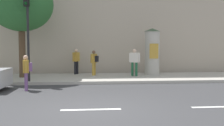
# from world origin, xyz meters

# --- Properties ---
(ground_plane) EXTENTS (80.00, 80.00, 0.00)m
(ground_plane) POSITION_xyz_m (0.00, 0.00, 0.00)
(ground_plane) COLOR #38383A
(sidewalk_curb) EXTENTS (36.00, 4.00, 0.15)m
(sidewalk_curb) POSITION_xyz_m (0.00, 7.00, 0.07)
(sidewalk_curb) COLOR #B2ADA3
(sidewalk_curb) RESTS_ON ground_plane
(lane_markings) EXTENTS (25.80, 0.16, 0.01)m
(lane_markings) POSITION_xyz_m (0.00, 0.00, 0.00)
(lane_markings) COLOR silver
(lane_markings) RESTS_ON ground_plane
(building_backdrop) EXTENTS (36.00, 5.00, 10.61)m
(building_backdrop) POSITION_xyz_m (0.00, 12.00, 5.31)
(building_backdrop) COLOR #B7A893
(building_backdrop) RESTS_ON ground_plane
(traffic_light) EXTENTS (0.24, 0.45, 4.42)m
(traffic_light) POSITION_xyz_m (-3.08, 5.24, 3.12)
(traffic_light) COLOR black
(traffic_light) RESTS_ON sidewalk_curb
(poster_column) EXTENTS (0.99, 0.99, 2.86)m
(poster_column) POSITION_xyz_m (3.79, 7.83, 1.60)
(poster_column) COLOR #B2ADA3
(poster_column) RESTS_ON sidewalk_curb
(street_tree) EXTENTS (3.53, 3.53, 5.58)m
(street_tree) POSITION_xyz_m (-3.85, 7.10, 4.21)
(street_tree) COLOR #4C3826
(street_tree) RESTS_ON sidewalk_curb
(pedestrian_with_bag) EXTENTS (0.45, 0.59, 1.52)m
(pedestrian_with_bag) POSITION_xyz_m (-2.74, 3.53, 0.90)
(pedestrian_with_bag) COLOR #724C84
(pedestrian_with_bag) RESTS_ON ground_plane
(pedestrian_with_backpack) EXTENTS (0.59, 0.53, 1.60)m
(pedestrian_with_backpack) POSITION_xyz_m (2.57, 7.15, 1.11)
(pedestrian_with_backpack) COLOR #1E5938
(pedestrian_with_backpack) RESTS_ON sidewalk_curb
(pedestrian_in_dark_shirt) EXTENTS (0.50, 0.59, 1.50)m
(pedestrian_in_dark_shirt) POSITION_xyz_m (0.21, 7.73, 1.04)
(pedestrian_in_dark_shirt) COLOR #B78C33
(pedestrian_in_dark_shirt) RESTS_ON sidewalk_curb
(pedestrian_in_red_top) EXTENTS (0.45, 0.55, 1.59)m
(pedestrian_in_red_top) POSITION_xyz_m (-0.92, 8.48, 1.08)
(pedestrian_in_red_top) COLOR black
(pedestrian_in_red_top) RESTS_ON sidewalk_curb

